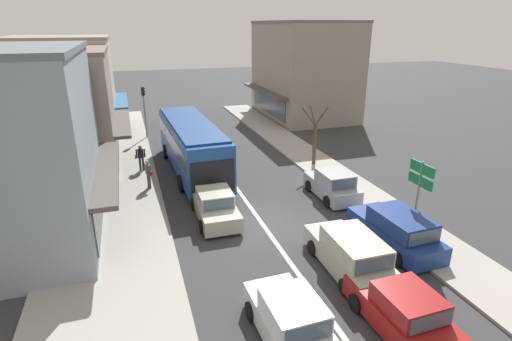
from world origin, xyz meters
TOP-DOWN VIEW (x-y plane):
  - ground_plane at (0.00, 0.00)m, footprint 140.00×140.00m
  - lane_centre_line at (0.00, 4.00)m, footprint 0.20×28.00m
  - sidewalk_left at (-6.80, 6.00)m, footprint 5.20×44.00m
  - kerb_right at (6.20, 6.00)m, footprint 2.80×44.00m
  - shopfront_corner_near at (-10.18, 2.37)m, footprint 7.19×9.46m
  - shopfront_mid_block at (-10.18, 11.69)m, footprint 8.63×8.59m
  - shopfront_far_end at (-10.18, 20.16)m, footprint 8.62×8.11m
  - building_right_far at (11.48, 21.29)m, footprint 8.41×11.22m
  - city_bus at (-1.92, 8.25)m, footprint 3.01×10.93m
  - sedan_queue_far_back at (1.83, -7.79)m, footprint 1.97×4.24m
  - wagon_behind_bus_mid at (1.93, -4.46)m, footprint 2.00×4.53m
  - hatchback_adjacent_lane_lead at (-1.59, -7.02)m, footprint 1.90×3.74m
  - sedan_adjacent_lane_trail at (-1.98, 1.42)m, footprint 1.95×4.22m
  - parked_wagon_kerb_front at (4.70, -3.43)m, footprint 2.06×4.56m
  - parked_hatchback_kerb_second at (4.57, 1.89)m, footprint 1.82×3.70m
  - traffic_light_downstreet at (-4.21, 17.14)m, footprint 0.33×0.24m
  - directional_road_sign at (5.76, -3.20)m, footprint 0.10×1.40m
  - street_tree_right at (5.91, 6.98)m, footprint 1.86×1.87m
  - pedestrian_with_handbag_near at (-5.02, 9.08)m, footprint 0.65×0.25m
  - pedestrian_browsing_midblock at (-4.76, 5.99)m, footprint 0.39×0.65m

SIDE VIEW (x-z plane):
  - ground_plane at x=0.00m, z-range 0.00..0.00m
  - lane_centre_line at x=0.00m, z-range 0.00..0.01m
  - kerb_right at x=6.20m, z-range 0.00..0.12m
  - sidewalk_left at x=-6.80m, z-range 0.00..0.14m
  - sedan_queue_far_back at x=1.83m, z-range -0.07..1.40m
  - sedan_adjacent_lane_trail at x=-1.98m, z-range -0.07..1.40m
  - hatchback_adjacent_lane_lead at x=-1.59m, z-range -0.06..1.48m
  - parked_hatchback_kerb_second at x=4.57m, z-range -0.06..1.48m
  - wagon_behind_bus_mid at x=1.93m, z-range -0.04..1.53m
  - parked_wagon_kerb_front at x=4.70m, z-range -0.04..1.53m
  - pedestrian_with_handbag_near at x=-5.02m, z-range 0.25..1.88m
  - pedestrian_browsing_midblock at x=-4.76m, z-range 0.25..1.88m
  - street_tree_right at x=5.91m, z-range -0.11..3.82m
  - city_bus at x=-1.92m, z-range 0.27..3.49m
  - directional_road_sign at x=5.76m, z-range 0.90..4.50m
  - traffic_light_downstreet at x=-4.21m, z-range 0.75..4.95m
  - shopfront_mid_block at x=-10.18m, z-range 0.00..7.44m
  - shopfront_far_end at x=-10.18m, z-range -0.01..7.95m
  - shopfront_corner_near at x=-10.18m, z-range -0.01..8.05m
  - building_right_far at x=11.48m, z-range -0.01..9.14m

